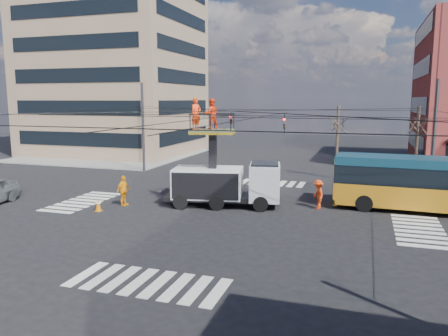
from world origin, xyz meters
TOP-DOWN VIEW (x-y plane):
  - ground at (0.00, 0.00)m, footprint 120.00×120.00m
  - sidewalk_nw at (-21.00, 21.00)m, footprint 18.00×18.00m
  - crosswalks at (0.00, 0.00)m, footprint 22.40×22.40m
  - building_tower at (-21.98, 23.98)m, footprint 18.06×16.06m
  - overhead_network at (-0.07, 0.40)m, footprint 24.24×24.24m
  - tree_a at (5.00, 13.50)m, footprint 2.00×2.00m
  - tree_b at (11.00, 13.50)m, footprint 2.00×2.00m
  - utility_truck at (-0.89, 1.86)m, footprint 7.32×3.74m
  - city_bus at (11.52, 4.03)m, footprint 12.09×3.03m
  - traffic_cone at (-7.64, -1.73)m, footprint 0.36×0.36m
  - worker_ground at (-6.90, -0.10)m, footprint 0.65×1.17m
  - flagger at (4.64, 2.87)m, footprint 1.10×1.32m

SIDE VIEW (x-z plane):
  - ground at x=0.00m, z-range 0.00..0.00m
  - crosswalks at x=0.00m, z-range 0.00..0.02m
  - sidewalk_nw at x=-21.00m, z-range 0.00..0.12m
  - traffic_cone at x=-7.64m, z-range 0.00..0.78m
  - flagger at x=4.64m, z-range 0.00..1.77m
  - worker_ground at x=-6.90m, z-range 0.00..1.90m
  - city_bus at x=11.52m, z-range 0.12..3.32m
  - utility_truck at x=-0.89m, z-range -1.20..5.45m
  - overhead_network at x=-0.07m, z-range 0.29..8.29m
  - tree_a at x=5.00m, z-range 1.63..7.63m
  - tree_b at x=11.00m, z-range 1.63..7.63m
  - building_tower at x=-21.98m, z-range 0.00..30.00m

